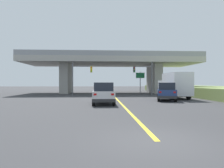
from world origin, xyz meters
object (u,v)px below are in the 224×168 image
at_px(box_truck, 175,85).
at_px(sedan_oncoming, 106,87).
at_px(traffic_signal_farside, 80,74).
at_px(suv_lead, 104,93).
at_px(traffic_signal_nearside, 146,74).
at_px(suv_crossing, 166,92).
at_px(highway_sign, 140,77).

bearing_deg(box_truck, sedan_oncoming, 111.05).
bearing_deg(traffic_signal_farside, suv_lead, -73.67).
bearing_deg(traffic_signal_nearside, box_truck, -72.75).
relative_size(suv_crossing, traffic_signal_nearside, 0.87).
relative_size(traffic_signal_farside, highway_sign, 1.26).
distance_m(sedan_oncoming, traffic_signal_nearside, 16.19).
relative_size(suv_lead, traffic_signal_farside, 0.87).
bearing_deg(sedan_oncoming, box_truck, -68.95).
bearing_deg(suv_lead, highway_sign, 68.38).
height_order(box_truck, sedan_oncoming, box_truck).
height_order(box_truck, traffic_signal_nearside, traffic_signal_nearside).
relative_size(traffic_signal_nearside, highway_sign, 1.34).
height_order(traffic_signal_nearside, traffic_signal_farside, traffic_signal_nearside).
distance_m(sedan_oncoming, traffic_signal_farside, 16.17).
height_order(suv_lead, box_truck, box_truck).
bearing_deg(suv_lead, sedan_oncoming, 88.19).
bearing_deg(highway_sign, suv_crossing, -90.52).
relative_size(sedan_oncoming, traffic_signal_farside, 0.84).
xyz_separation_m(box_truck, traffic_signal_nearside, (-2.16, 6.97, 1.78)).
bearing_deg(traffic_signal_nearside, suv_crossing, -89.63).
height_order(suv_lead, traffic_signal_nearside, traffic_signal_nearside).
xyz_separation_m(traffic_signal_nearside, traffic_signal_farside, (-10.74, -0.58, -0.09)).
distance_m(traffic_signal_farside, highway_sign, 12.42).
bearing_deg(highway_sign, traffic_signal_nearside, -92.18).
bearing_deg(box_truck, traffic_signal_farside, 153.66).
distance_m(box_truck, sedan_oncoming, 23.29).
bearing_deg(highway_sign, suv_lead, -111.62).
bearing_deg(highway_sign, sedan_oncoming, 124.03).
relative_size(suv_crossing, sedan_oncoming, 1.09).
xyz_separation_m(suv_crossing, traffic_signal_farside, (-10.80, 9.32, 2.36)).
relative_size(traffic_signal_nearside, traffic_signal_farside, 1.06).
xyz_separation_m(suv_crossing, box_truck, (2.10, 2.93, 0.67)).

